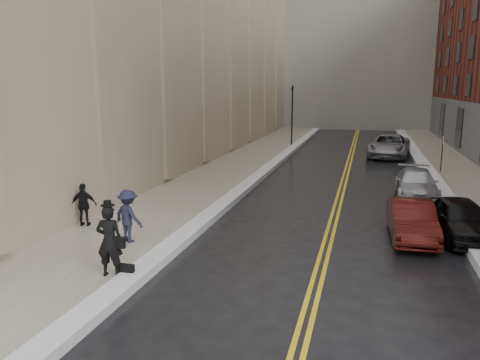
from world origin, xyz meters
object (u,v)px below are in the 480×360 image
Objects in this scene: car_maroon at (412,220)px; pedestrian_b at (128,216)px; pedestrian_main at (110,241)px; car_black at (460,219)px; pedestrian_c at (84,205)px; car_silver_far at (389,146)px; car_silver_near at (416,184)px.

pedestrian_b is (-8.90, -3.21, 0.36)m from car_maroon.
pedestrian_main is 1.12× the size of pedestrian_b.
pedestrian_main is (-9.60, -6.32, 0.43)m from car_black.
pedestrian_c is (-3.30, 3.83, -0.19)m from pedestrian_main.
pedestrian_c is (-11.30, -21.62, 0.11)m from car_silver_far.
pedestrian_b reaches higher than car_silver_near.
car_silver_far is 3.42× the size of pedestrian_b.
car_maroon is 9.47m from pedestrian_b.
car_maroon is 2.29× the size of pedestrian_b.
pedestrian_main is (-8.00, -25.45, 0.30)m from car_silver_far.
car_silver_near is 13.11m from car_silver_far.
car_black is 13.14m from pedestrian_c.
car_black is at bearing -78.18° from car_silver_far.
car_maroon is 0.67× the size of car_silver_far.
pedestrian_main reaches higher than car_silver_near.
car_black is 11.50m from pedestrian_main.
pedestrian_main reaches higher than car_black.
pedestrian_c reaches higher than car_silver_far.
car_silver_near is 13.67m from pedestrian_b.
pedestrian_c is at bearing -144.16° from car_silver_near.
car_black is at bearing -81.31° from car_silver_near.
car_black is 2.08× the size of pedestrian_main.
car_black is at bearing -155.62° from pedestrian_main.
car_black is 0.91× the size of car_silver_near.
car_black is 2.34× the size of pedestrian_b.
car_silver_near is 2.83× the size of pedestrian_c.
pedestrian_b reaches higher than car_black.
pedestrian_b is (-10.50, -3.66, 0.32)m from car_black.
car_black is at bearing -141.46° from pedestrian_b.
pedestrian_c is at bearing -110.56° from car_silver_far.
car_silver_far is at bearing 93.69° from car_silver_near.
car_black reaches higher than car_silver_near.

